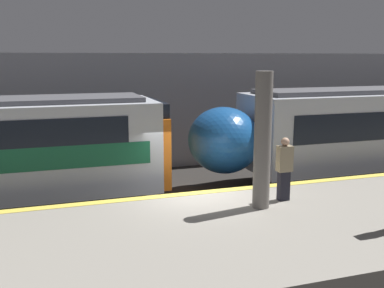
% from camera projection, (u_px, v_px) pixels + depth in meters
% --- Properties ---
extents(ground_plane, '(120.00, 120.00, 0.00)m').
position_uv_depth(ground_plane, '(199.00, 225.00, 12.58)').
color(ground_plane, '#282623').
extents(platform, '(40.00, 5.42, 1.01)m').
position_uv_depth(platform, '(238.00, 247.00, 9.96)').
color(platform, gray).
rests_on(platform, ground).
extents(station_rear_barrier, '(50.00, 0.15, 4.79)m').
position_uv_depth(station_rear_barrier, '(145.00, 112.00, 18.49)').
color(station_rear_barrier, '#939399').
rests_on(station_rear_barrier, ground).
extents(support_pillar_near, '(0.42, 0.42, 3.32)m').
position_uv_depth(support_pillar_near, '(263.00, 141.00, 10.77)').
color(support_pillar_near, slate).
rests_on(support_pillar_near, platform).
extents(person_walking, '(0.38, 0.24, 1.64)m').
position_uv_depth(person_walking, '(284.00, 167.00, 11.47)').
color(person_walking, black).
rests_on(person_walking, platform).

